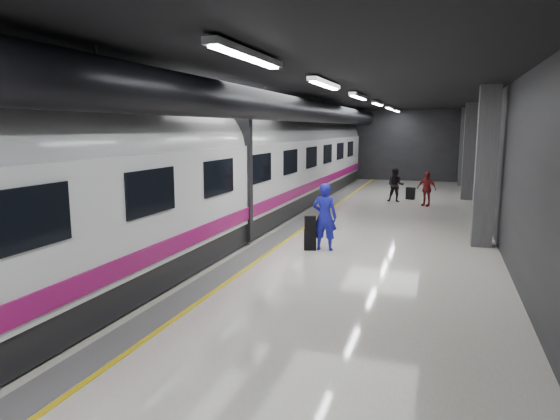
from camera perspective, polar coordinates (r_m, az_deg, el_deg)
The scene contains 9 objects.
ground at distance 13.93m, azimuth 3.42°, elevation -4.53°, with size 40.00×40.00×0.00m, color white.
platform_hall at distance 14.52m, azimuth 3.42°, elevation 10.13°, with size 10.02×40.02×4.51m.
train at distance 14.74m, azimuth -8.84°, elevation 4.31°, with size 3.05×38.00×4.05m.
traveler_main at distance 13.72m, azimuth 5.12°, elevation -0.78°, with size 0.68×0.45×1.87m, color #201BCE.
suitcase_main at distance 13.83m, azimuth 3.46°, elevation -3.45°, with size 0.34×0.21×0.55m, color black.
shoulder_bag at distance 13.72m, azimuth 3.46°, elevation -1.52°, with size 0.30×0.16×0.40m, color black.
traveler_far_a at distance 23.34m, azimuth 13.07°, elevation 2.78°, with size 0.75×0.58×1.54m, color black.
traveler_far_b at distance 22.47m, azimuth 16.39°, elevation 2.35°, with size 0.88×0.37×1.50m, color maroon.
suitcase_far at distance 24.44m, azimuth 14.69°, elevation 1.85°, with size 0.39×0.25×0.57m, color black.
Camera 1 is at (3.41, -13.09, 3.33)m, focal length 32.00 mm.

